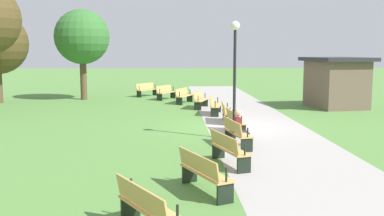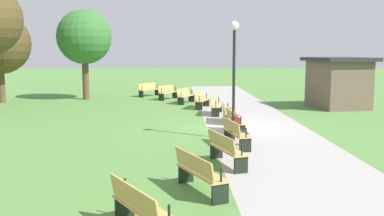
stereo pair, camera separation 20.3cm
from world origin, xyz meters
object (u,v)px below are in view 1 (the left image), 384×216
object	(u,v)px
bench_2	(184,95)
bench_7	(236,132)
bench_5	(227,112)
kiosk	(336,82)
bench_1	(166,92)
tree_0	(82,37)
bench_10	(148,208)
bench_4	(215,105)
bench_3	(200,100)
bench_9	(203,172)
bench_8	(228,149)
lamp_post	(235,58)
bench_6	(234,120)
person_seated	(240,127)
bench_0	(146,89)

from	to	relation	value
bench_2	bench_7	xyz separation A→B (m)	(11.67, 1.40, 0.00)
bench_5	kiosk	xyz separation A→B (m)	(-4.65, 6.58, 0.93)
bench_1	tree_0	xyz separation A→B (m)	(-0.21, -5.20, 3.46)
bench_10	bench_2	bearing A→B (deg)	145.62
bench_1	bench_4	world-z (taller)	same
bench_3	bench_4	bearing A→B (deg)	30.87
bench_1	bench_3	xyz separation A→B (m)	(4.35, 1.93, 0.00)
bench_5	bench_10	distance (m)	11.75
bench_4	bench_7	size ratio (longest dim) A/B	1.00
bench_3	bench_4	world-z (taller)	same
bench_1	bench_7	size ratio (longest dim) A/B	0.97
bench_4	bench_2	bearing A→B (deg)	-152.59
bench_1	bench_5	world-z (taller)	same
bench_10	bench_4	bearing A→B (deg)	138.78
bench_1	kiosk	bearing A→B (deg)	95.90
bench_10	tree_0	size ratio (longest dim) A/B	0.31
bench_9	bench_7	bearing A→B (deg)	138.83
bench_8	lamp_post	size ratio (longest dim) A/B	0.44
bench_2	bench_3	xyz separation A→B (m)	(2.23, 0.84, 0.00)
bench_6	bench_3	bearing A→B (deg)	-176.61
person_seated	bench_10	bearing A→B (deg)	-31.51
bench_2	bench_6	xyz separation A→B (m)	(9.30, 1.68, 0.00)
bench_0	bench_5	distance (m)	11.74
bench_4	bench_10	world-z (taller)	same
bench_2	bench_3	distance (m)	2.38
bench_7	bench_10	world-z (taller)	same
bench_2	bench_7	bearing A→B (deg)	30.92
bench_4	bench_10	bearing A→B (deg)	0.07
bench_1	bench_6	bearing A→B (deg)	44.63
bench_7	bench_10	size ratio (longest dim) A/B	1.04
bench_4	bench_0	bearing A→B (deg)	-145.74
bench_1	person_seated	xyz separation A→B (m)	(13.69, 2.62, 0.16)
bench_8	bench_6	bearing A→B (deg)	152.55
bench_1	bench_10	distance (m)	20.45
bench_0	bench_8	bearing A→B (deg)	48.10
bench_8	bench_9	distance (m)	2.38
bench_6	person_seated	bearing A→B (deg)	-7.38
bench_5	tree_0	distance (m)	12.69
bench_8	lamp_post	xyz separation A→B (m)	(-3.51, 0.66, 2.37)
bench_5	person_seated	xyz separation A→B (m)	(4.66, -0.16, 0.16)
bench_5	bench_9	xyz separation A→B (m)	(9.30, -1.68, 0.00)
bench_6	kiosk	world-z (taller)	kiosk
bench_4	bench_10	distance (m)	14.01
bench_6	bench_5	bearing A→B (deg)	176.56
bench_1	tree_0	world-z (taller)	tree_0
bench_1	bench_2	bearing A→B (deg)	58.33
person_seated	tree_0	world-z (taller)	tree_0
bench_9	tree_0	distance (m)	19.89
bench_1	bench_8	size ratio (longest dim) A/B	0.96
bench_2	person_seated	size ratio (longest dim) A/B	1.49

